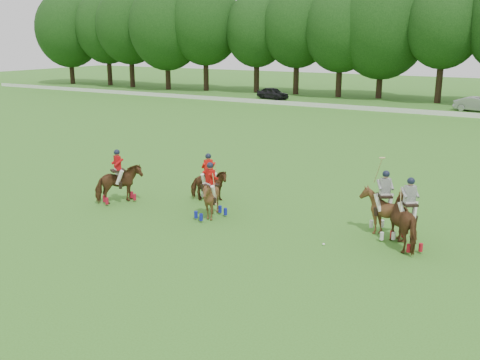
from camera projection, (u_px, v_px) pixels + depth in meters
The scene contains 11 objects.
ground at pixel (184, 247), 18.57m from camera, with size 180.00×180.00×0.00m, color #396F1F.
tree_line at pixel (447, 25), 56.65m from camera, with size 117.98×14.32×14.75m.
boundary_rail at pixel (418, 112), 50.42m from camera, with size 120.00×0.10×0.44m, color white.
car_left at pixel (273, 93), 62.45m from camera, with size 1.62×4.02×1.37m, color black.
car_mid at pixel (477, 104), 51.86m from camera, with size 1.49×4.27×1.41m, color #929397.
polo_red_a at pixel (119, 184), 23.29m from camera, with size 1.82×2.17×2.38m.
polo_red_b at pixel (209, 185), 23.47m from camera, with size 1.88×1.88×2.17m.
polo_red_c at pixel (211, 199), 21.26m from camera, with size 1.76×1.84×2.30m.
polo_stripe_a at pixel (408, 222), 18.34m from camera, with size 2.07×2.27×2.48m.
polo_stripe_b at pixel (383, 212), 19.40m from camera, with size 2.05×2.11×2.99m.
polo_ball at pixel (324, 244), 18.67m from camera, with size 0.09×0.09×0.09m, color white.
Camera 1 is at (10.25, -14.11, 7.06)m, focal length 40.00 mm.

